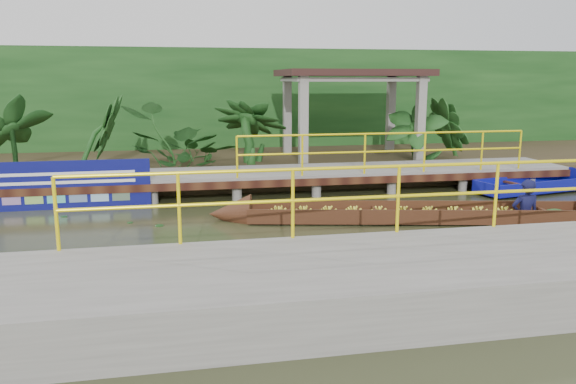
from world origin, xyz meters
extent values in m
plane|color=#292E17|center=(0.00, 0.00, 0.00)|extent=(80.00, 80.00, 0.00)
cube|color=#34281A|center=(0.00, 7.50, 0.23)|extent=(30.00, 8.00, 0.45)
cube|color=slate|center=(0.00, 3.50, 0.50)|extent=(16.00, 2.00, 0.15)
cube|color=black|center=(0.00, 2.50, 0.42)|extent=(16.00, 0.12, 0.18)
cylinder|color=yellow|center=(2.75, 2.55, 1.57)|extent=(7.50, 0.05, 0.05)
cylinder|color=yellow|center=(2.75, 2.55, 1.12)|extent=(7.50, 0.05, 0.05)
cylinder|color=yellow|center=(2.75, 2.55, 1.07)|extent=(0.05, 0.05, 1.00)
cylinder|color=slate|center=(-6.00, 2.70, 0.22)|extent=(0.24, 0.24, 0.55)
cylinder|color=slate|center=(-6.00, 4.30, 0.22)|extent=(0.24, 0.24, 0.55)
cylinder|color=slate|center=(-4.00, 2.70, 0.22)|extent=(0.24, 0.24, 0.55)
cylinder|color=slate|center=(-4.00, 4.30, 0.22)|extent=(0.24, 0.24, 0.55)
cylinder|color=slate|center=(-2.00, 2.70, 0.22)|extent=(0.24, 0.24, 0.55)
cylinder|color=slate|center=(-2.00, 4.30, 0.22)|extent=(0.24, 0.24, 0.55)
cylinder|color=slate|center=(0.00, 2.70, 0.22)|extent=(0.24, 0.24, 0.55)
cylinder|color=slate|center=(0.00, 4.30, 0.22)|extent=(0.24, 0.24, 0.55)
cylinder|color=slate|center=(2.00, 2.70, 0.22)|extent=(0.24, 0.24, 0.55)
cylinder|color=slate|center=(2.00, 4.30, 0.22)|extent=(0.24, 0.24, 0.55)
cylinder|color=slate|center=(4.00, 2.70, 0.22)|extent=(0.24, 0.24, 0.55)
cylinder|color=slate|center=(4.00, 4.30, 0.22)|extent=(0.24, 0.24, 0.55)
cylinder|color=slate|center=(6.00, 2.70, 0.22)|extent=(0.24, 0.24, 0.55)
cylinder|color=slate|center=(6.00, 4.30, 0.22)|extent=(0.24, 0.24, 0.55)
cylinder|color=slate|center=(0.00, 2.70, 0.22)|extent=(0.24, 0.24, 0.55)
cube|color=slate|center=(1.00, -4.20, 0.30)|extent=(18.00, 2.40, 0.70)
cylinder|color=yellow|center=(1.00, -3.05, 1.65)|extent=(10.00, 0.05, 0.05)
cylinder|color=yellow|center=(1.00, -3.05, 1.20)|extent=(10.00, 0.05, 0.05)
cylinder|color=yellow|center=(1.00, -3.05, 1.15)|extent=(0.05, 0.05, 1.00)
cube|color=slate|center=(1.20, 5.10, 1.60)|extent=(0.25, 0.25, 2.80)
cube|color=slate|center=(4.80, 5.10, 1.60)|extent=(0.25, 0.25, 2.80)
cube|color=slate|center=(1.20, 7.50, 1.60)|extent=(0.25, 0.25, 2.80)
cube|color=slate|center=(4.80, 7.50, 1.60)|extent=(0.25, 0.25, 2.80)
cube|color=slate|center=(3.00, 6.30, 2.90)|extent=(4.00, 2.60, 0.12)
cube|color=black|center=(3.00, 6.30, 3.10)|extent=(4.40, 3.00, 0.20)
cube|color=#123A13|center=(0.00, 10.00, 2.00)|extent=(30.00, 0.80, 4.00)
cube|color=#3C1F10|center=(2.50, -0.07, 0.05)|extent=(7.13, 2.34, 0.05)
cube|color=#3C1F10|center=(2.59, 0.36, 0.18)|extent=(6.95, 1.53, 0.30)
cube|color=#3C1F10|center=(2.41, -0.51, 0.18)|extent=(6.95, 1.53, 0.30)
cone|color=#3C1F10|center=(-1.36, 0.75, 0.12)|extent=(1.04, 1.02, 0.85)
ellipsoid|color=#123A13|center=(5.28, -0.66, 0.14)|extent=(0.57, 0.49, 0.23)
imported|color=#0E1036|center=(4.67, -0.53, 0.88)|extent=(0.62, 0.44, 1.61)
cube|color=#0C0F85|center=(6.62, 2.11, 0.10)|extent=(3.16, 1.50, 0.10)
cube|color=#0C0F85|center=(6.53, 2.55, 0.22)|extent=(2.99, 0.67, 0.30)
cube|color=#0C0F85|center=(6.71, 1.66, 0.22)|extent=(2.99, 0.67, 0.30)
cube|color=#0C0F85|center=(5.13, 1.80, 0.22)|extent=(0.24, 0.90, 0.30)
cube|color=black|center=(6.12, 2.01, 0.26)|extent=(0.28, 0.91, 0.05)
cube|color=#0B0E5F|center=(-4.83, 2.48, 0.55)|extent=(3.59, 0.03, 1.12)
cube|color=white|center=(-4.83, 2.46, 0.82)|extent=(2.92, 0.01, 0.07)
cube|color=white|center=(-4.83, 2.46, 0.62)|extent=(2.92, 0.01, 0.07)
imported|color=#123A13|center=(-6.71, 5.30, 1.31)|extent=(1.38, 1.38, 1.72)
imported|color=#123A13|center=(-4.71, 5.30, 1.31)|extent=(1.38, 1.38, 1.72)
imported|color=#123A13|center=(-2.21, 5.30, 1.31)|extent=(1.38, 1.38, 1.72)
imported|color=#123A13|center=(-0.21, 5.30, 1.31)|extent=(1.38, 1.38, 1.72)
imported|color=#123A13|center=(4.79, 5.30, 1.31)|extent=(1.38, 1.38, 1.72)
imported|color=#123A13|center=(6.29, 5.30, 1.31)|extent=(1.38, 1.38, 1.72)
camera|label=1|loc=(-2.39, -10.72, 2.90)|focal=35.00mm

